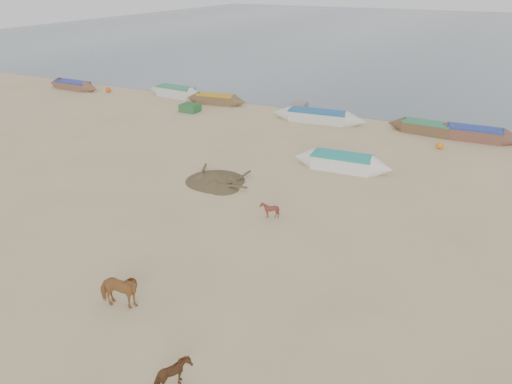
% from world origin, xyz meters
% --- Properties ---
extents(ground, '(140.00, 140.00, 0.00)m').
position_xyz_m(ground, '(0.00, 0.00, 0.00)').
color(ground, tan).
rests_on(ground, ground).
extents(sea, '(160.00, 160.00, 0.00)m').
position_xyz_m(sea, '(0.00, 82.00, 0.01)').
color(sea, slate).
rests_on(sea, ground).
extents(cow_adult, '(1.67, 1.08, 1.30)m').
position_xyz_m(cow_adult, '(-0.69, -4.44, 0.65)').
color(cow_adult, '#9A6232').
rests_on(cow_adult, ground).
extents(calf_front, '(0.82, 0.77, 0.78)m').
position_xyz_m(calf_front, '(0.81, 3.74, 0.39)').
color(calf_front, maroon).
rests_on(calf_front, ground).
extents(calf_right, '(0.79, 0.92, 0.89)m').
position_xyz_m(calf_right, '(2.99, -6.53, 0.45)').
color(calf_right, brown).
rests_on(calf_right, ground).
extents(near_canoe, '(5.71, 1.73, 0.87)m').
position_xyz_m(near_canoe, '(1.80, 11.01, 0.44)').
color(near_canoe, silver).
rests_on(near_canoe, ground).
extents(debris_pile, '(3.64, 3.64, 0.48)m').
position_xyz_m(debris_pile, '(-3.64, 6.31, 0.24)').
color(debris_pile, brown).
rests_on(debris_pile, ground).
extents(waterline_canoes, '(57.97, 3.56, 0.93)m').
position_xyz_m(waterline_canoes, '(-0.52, 20.08, 0.43)').
color(waterline_canoes, brown).
rests_on(waterline_canoes, ground).
extents(beach_clutter, '(46.40, 5.94, 0.64)m').
position_xyz_m(beach_clutter, '(4.38, 19.65, 0.30)').
color(beach_clutter, '#295C2F').
rests_on(beach_clutter, ground).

